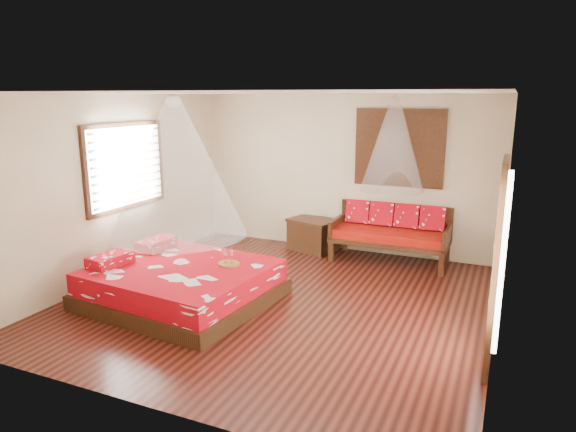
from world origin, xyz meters
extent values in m
cube|color=black|center=(0.00, 0.00, -0.01)|extent=(5.50, 5.50, 0.02)
cube|color=silver|center=(0.00, 0.00, 2.81)|extent=(5.50, 5.50, 0.02)
cube|color=#C2B48E|center=(-2.76, 0.00, 1.40)|extent=(0.02, 5.50, 2.80)
cube|color=#C2B48E|center=(2.76, 0.00, 1.40)|extent=(0.02, 5.50, 2.80)
cube|color=#C2B48E|center=(0.00, 2.76, 1.40)|extent=(5.50, 0.02, 2.80)
cube|color=#C2B48E|center=(0.00, -2.76, 1.40)|extent=(5.50, 0.02, 2.80)
cube|color=black|center=(-1.23, -0.54, 0.10)|extent=(2.49, 2.29, 0.20)
cube|color=#AF0513|center=(-1.23, -0.54, 0.35)|extent=(2.38, 2.18, 0.30)
cube|color=#AF0513|center=(-2.14, -0.89, 0.58)|extent=(0.39, 0.63, 0.15)
cube|color=#AF0513|center=(-2.06, -0.02, 0.58)|extent=(0.39, 0.63, 0.15)
cube|color=black|center=(0.08, 1.93, 0.21)|extent=(0.08, 0.08, 0.42)
cube|color=black|center=(1.90, 1.93, 0.21)|extent=(0.08, 0.08, 0.42)
cube|color=black|center=(0.08, 2.67, 0.21)|extent=(0.08, 0.08, 0.42)
cube|color=black|center=(1.90, 2.67, 0.21)|extent=(0.08, 0.08, 0.42)
cube|color=black|center=(0.99, 2.30, 0.38)|extent=(1.94, 0.86, 0.08)
cube|color=#860704|center=(0.99, 2.30, 0.49)|extent=(1.88, 0.80, 0.14)
cube|color=black|center=(0.99, 2.69, 0.67)|extent=(1.94, 0.06, 0.55)
cube|color=black|center=(0.06, 2.30, 0.54)|extent=(0.06, 0.86, 0.30)
cube|color=black|center=(1.92, 2.30, 0.54)|extent=(0.06, 0.86, 0.30)
cube|color=#AF0513|center=(0.34, 2.57, 0.76)|extent=(0.41, 0.20, 0.43)
cube|color=#AF0513|center=(0.77, 2.57, 0.76)|extent=(0.41, 0.20, 0.43)
cube|color=#AF0513|center=(1.21, 2.57, 0.76)|extent=(0.41, 0.20, 0.43)
cube|color=#AF0513|center=(1.64, 2.57, 0.76)|extent=(0.41, 0.20, 0.43)
cube|color=black|center=(-0.45, 2.45, 0.26)|extent=(0.93, 0.78, 0.53)
cube|color=black|center=(-0.45, 2.45, 0.55)|extent=(0.98, 0.83, 0.05)
cube|color=black|center=(0.99, 2.72, 1.90)|extent=(1.52, 0.06, 1.32)
cube|color=black|center=(0.99, 2.71, 1.90)|extent=(1.35, 0.04, 1.10)
cube|color=black|center=(-2.72, 0.20, 1.70)|extent=(0.08, 1.74, 1.34)
cube|color=silver|center=(-2.68, 0.20, 1.70)|extent=(0.04, 1.54, 1.10)
cube|color=black|center=(2.72, -0.60, 1.05)|extent=(0.08, 1.02, 2.16)
cube|color=white|center=(2.70, -0.60, 1.15)|extent=(0.03, 0.82, 1.70)
cylinder|color=brown|center=(-0.66, -0.23, 0.52)|extent=(0.30, 0.30, 0.03)
cone|color=white|center=(-1.23, -0.54, 1.85)|extent=(1.80, 1.80, 1.80)
cone|color=white|center=(0.99, 2.25, 2.00)|extent=(1.03, 1.03, 1.50)
camera|label=1|loc=(2.78, -6.03, 2.76)|focal=32.00mm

